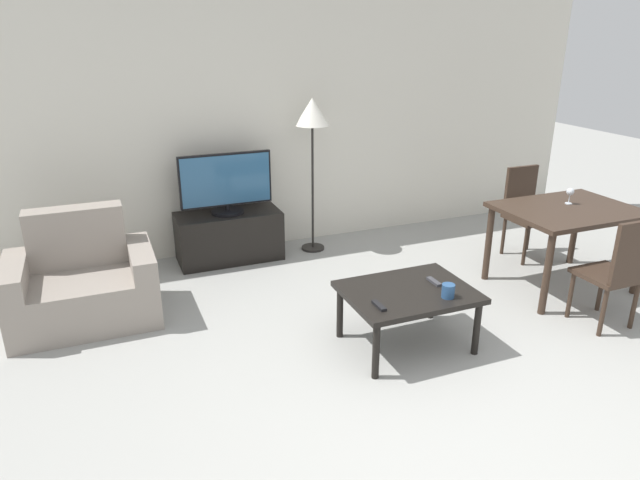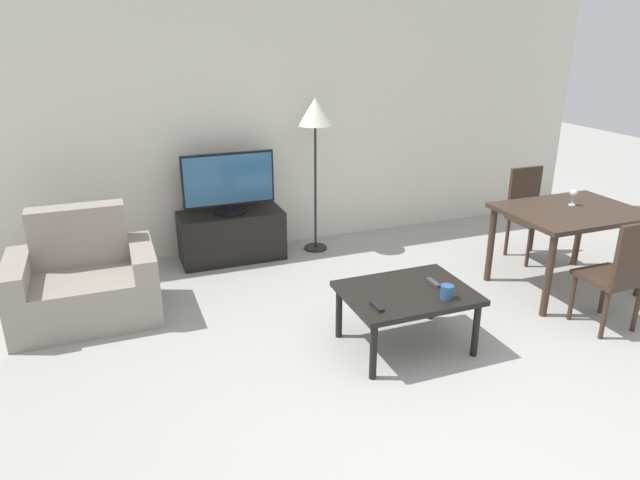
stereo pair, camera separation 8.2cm
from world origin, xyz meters
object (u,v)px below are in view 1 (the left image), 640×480
(armchair, at_px, (83,285))
(tv_stand, at_px, (229,236))
(tv, at_px, (226,184))
(remote_secondary, at_px, (434,282))
(cup_white_near, at_px, (448,291))
(dining_chair_near, at_px, (617,269))
(dining_chair_far, at_px, (525,208))
(coffee_table, at_px, (408,296))
(remote_primary, at_px, (379,306))
(wine_glass_left, at_px, (570,193))
(floor_lamp, at_px, (312,120))
(dining_table, at_px, (567,218))

(armchair, relative_size, tv_stand, 1.08)
(armchair, distance_m, tv, 1.66)
(remote_secondary, bearing_deg, cup_white_near, -100.08)
(dining_chair_near, relative_size, dining_chair_far, 1.00)
(coffee_table, height_order, remote_primary, remote_primary)
(tv, height_order, cup_white_near, tv)
(wine_glass_left, bearing_deg, armchair, 168.24)
(tv_stand, bearing_deg, dining_chair_far, -19.50)
(tv, bearing_deg, coffee_table, -69.10)
(tv, relative_size, floor_lamp, 0.57)
(tv, bearing_deg, wine_glass_left, -31.39)
(remote_secondary, height_order, cup_white_near, cup_white_near)
(tv, height_order, floor_lamp, floor_lamp)
(tv_stand, bearing_deg, coffee_table, -69.12)
(tv_stand, xyz_separation_m, dining_table, (2.62, -1.74, 0.40))
(coffee_table, xyz_separation_m, floor_lamp, (0.07, 2.07, 0.96))
(floor_lamp, bearing_deg, armchair, -161.62)
(dining_table, relative_size, cup_white_near, 11.64)
(dining_table, height_order, wine_glass_left, wine_glass_left)
(dining_chair_near, bearing_deg, remote_primary, 173.96)
(tv, bearing_deg, dining_chair_near, -45.79)
(floor_lamp, bearing_deg, cup_white_near, -86.99)
(dining_chair_far, relative_size, remote_secondary, 6.07)
(armchair, distance_m, dining_chair_far, 4.20)
(dining_chair_near, distance_m, dining_chair_far, 1.54)
(tv_stand, distance_m, coffee_table, 2.28)
(coffee_table, distance_m, cup_white_near, 0.30)
(armchair, relative_size, coffee_table, 1.21)
(dining_chair_far, xyz_separation_m, remote_primary, (-2.33, -1.29, -0.04))
(armchair, xyz_separation_m, floor_lamp, (2.26, 0.75, 1.07))
(armchair, bearing_deg, floor_lamp, 18.38)
(tv_stand, xyz_separation_m, dining_chair_far, (2.82, -1.00, 0.25))
(cup_white_near, xyz_separation_m, wine_glass_left, (1.70, 0.68, 0.35))
(remote_primary, height_order, remote_secondary, same)
(dining_chair_near, bearing_deg, armchair, 156.03)
(dining_chair_near, height_order, wine_glass_left, dining_chair_near)
(dining_chair_far, xyz_separation_m, cup_white_near, (-1.82, -1.34, 0.00))
(dining_table, distance_m, wine_glass_left, 0.23)
(wine_glass_left, bearing_deg, floor_lamp, 138.69)
(coffee_table, distance_m, remote_primary, 0.36)
(remote_secondary, distance_m, wine_glass_left, 1.76)
(tv, relative_size, dining_table, 0.78)
(dining_chair_near, height_order, remote_primary, dining_chair_near)
(tv, distance_m, remote_secondary, 2.36)
(cup_white_near, bearing_deg, armchair, 147.18)
(dining_chair_far, bearing_deg, coffee_table, -150.73)
(armchair, bearing_deg, cup_white_near, -32.82)
(tv, xyz_separation_m, dining_table, (2.62, -1.74, -0.14))
(armchair, bearing_deg, tv, 30.23)
(coffee_table, relative_size, dining_chair_far, 1.01)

